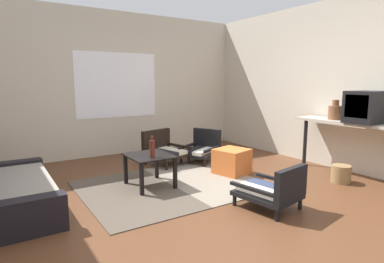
# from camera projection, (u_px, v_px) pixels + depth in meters

# --- Properties ---
(ground_plane) EXTENTS (7.80, 7.80, 0.00)m
(ground_plane) POSITION_uv_depth(u_px,v_px,m) (209.00, 202.00, 3.74)
(ground_plane) COLOR #56331E
(far_wall_with_window) EXTENTS (5.60, 0.13, 2.70)m
(far_wall_with_window) POSITION_uv_depth(u_px,v_px,m) (116.00, 84.00, 6.07)
(far_wall_with_window) COLOR beige
(far_wall_with_window) RESTS_ON ground
(side_wall_right) EXTENTS (0.12, 6.60, 2.70)m
(side_wall_right) POSITION_uv_depth(u_px,v_px,m) (330.00, 85.00, 5.20)
(side_wall_right) COLOR beige
(side_wall_right) RESTS_ON ground
(area_rug) EXTENTS (2.35, 1.86, 0.01)m
(area_rug) POSITION_uv_depth(u_px,v_px,m) (172.00, 185.00, 4.31)
(area_rug) COLOR #4C4238
(area_rug) RESTS_ON ground
(couch) EXTENTS (0.82, 1.79, 0.69)m
(couch) POSITION_uv_depth(u_px,v_px,m) (7.00, 191.00, 3.47)
(couch) COLOR black
(couch) RESTS_ON ground
(coffee_table) EXTENTS (0.55, 0.62, 0.44)m
(coffee_table) POSITION_uv_depth(u_px,v_px,m) (150.00, 161.00, 4.23)
(coffee_table) COLOR black
(coffee_table) RESTS_ON ground
(armchair_by_window) EXTENTS (0.74, 0.75, 0.57)m
(armchair_by_window) POSITION_uv_depth(u_px,v_px,m) (164.00, 149.00, 5.42)
(armchair_by_window) COLOR black
(armchair_by_window) RESTS_ON ground
(armchair_striped_foreground) EXTENTS (0.64, 0.72, 0.52)m
(armchair_striped_foreground) POSITION_uv_depth(u_px,v_px,m) (273.00, 190.00, 3.49)
(armchair_striped_foreground) COLOR black
(armchair_striped_foreground) RESTS_ON ground
(armchair_corner) EXTENTS (0.78, 0.75, 0.56)m
(armchair_corner) POSITION_uv_depth(u_px,v_px,m) (202.00, 148.00, 5.60)
(armchair_corner) COLOR black
(armchair_corner) RESTS_ON ground
(ottoman_orange) EXTENTS (0.54, 0.54, 0.38)m
(ottoman_orange) POSITION_uv_depth(u_px,v_px,m) (232.00, 161.00, 4.85)
(ottoman_orange) COLOR #D1662D
(ottoman_orange) RESTS_ON ground
(console_shelf) EXTENTS (0.42, 1.65, 0.83)m
(console_shelf) POSITION_uv_depth(u_px,v_px,m) (350.00, 127.00, 4.64)
(console_shelf) COLOR #B2AD9E
(console_shelf) RESTS_ON ground
(crt_television) EXTENTS (0.53, 0.42, 0.45)m
(crt_television) POSITION_uv_depth(u_px,v_px,m) (367.00, 107.00, 4.41)
(crt_television) COLOR black
(crt_television) RESTS_ON console_shelf
(clay_vase) EXTENTS (0.20, 0.20, 0.30)m
(clay_vase) POSITION_uv_depth(u_px,v_px,m) (335.00, 112.00, 4.82)
(clay_vase) COLOR brown
(clay_vase) RESTS_ON console_shelf
(glass_bottle) EXTENTS (0.06, 0.06, 0.28)m
(glass_bottle) POSITION_uv_depth(u_px,v_px,m) (152.00, 148.00, 4.07)
(glass_bottle) COLOR #5B2319
(glass_bottle) RESTS_ON coffee_table
(wicker_basket) EXTENTS (0.26, 0.26, 0.24)m
(wicker_basket) POSITION_uv_depth(u_px,v_px,m) (341.00, 174.00, 4.44)
(wicker_basket) COLOR olive
(wicker_basket) RESTS_ON ground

